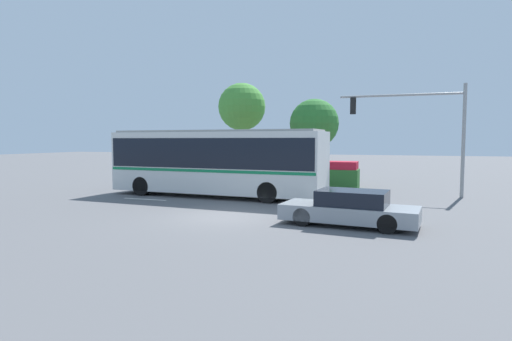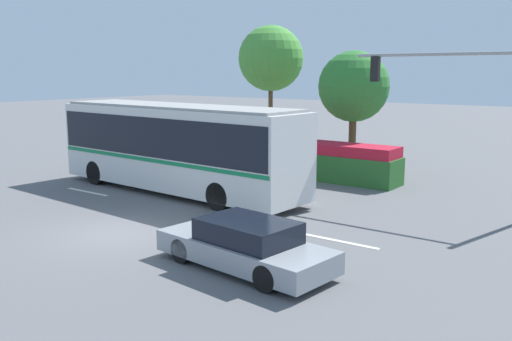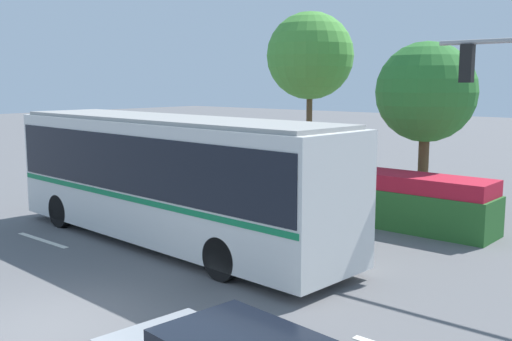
{
  "view_description": "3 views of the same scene",
  "coord_description": "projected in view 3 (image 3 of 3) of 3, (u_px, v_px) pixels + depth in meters",
  "views": [
    {
      "loc": [
        6.36,
        -14.71,
        2.94
      ],
      "look_at": [
        -0.14,
        4.15,
        1.48
      ],
      "focal_mm": 29.31,
      "sensor_mm": 36.0,
      "label": 1
    },
    {
      "loc": [
        12.66,
        -10.44,
        4.73
      ],
      "look_at": [
        2.8,
        2.9,
        1.76
      ],
      "focal_mm": 39.02,
      "sensor_mm": 36.0,
      "label": 2
    },
    {
      "loc": [
        9.5,
        -5.48,
        4.38
      ],
      "look_at": [
        -0.32,
        5.95,
        2.13
      ],
      "focal_mm": 42.04,
      "sensor_mm": 36.0,
      "label": 3
    }
  ],
  "objects": [
    {
      "name": "city_bus",
      "position": [
        169.0,
        172.0,
        16.1
      ],
      "size": [
        11.49,
        3.19,
        3.45
      ],
      "rotation": [
        0.0,
        0.0,
        3.09
      ],
      "color": "silver",
      "rests_on": "ground"
    },
    {
      "name": "street_tree_centre",
      "position": [
        426.0,
        93.0,
        19.47
      ],
      "size": [
        3.27,
        3.27,
        5.67
      ],
      "color": "brown",
      "rests_on": "ground"
    },
    {
      "name": "flowering_hedge",
      "position": [
        364.0,
        195.0,
        18.97
      ],
      "size": [
        8.23,
        1.56,
        1.64
      ],
      "color": "#286028",
      "rests_on": "ground"
    },
    {
      "name": "street_tree_left",
      "position": [
        310.0,
        56.0,
        24.15
      ],
      "size": [
        3.52,
        3.52,
        7.16
      ],
      "color": "brown",
      "rests_on": "ground"
    },
    {
      "name": "lane_stripe_near",
      "position": [
        42.0,
        240.0,
        16.65
      ],
      "size": [
        2.4,
        0.16,
        0.01
      ],
      "primitive_type": "cube",
      "color": "silver",
      "rests_on": "ground"
    },
    {
      "name": "ground_plane",
      "position": [
        56.0,
        325.0,
        10.88
      ],
      "size": [
        140.0,
        140.0,
        0.0
      ],
      "primitive_type": "plane",
      "color": "#5B5B5E"
    }
  ]
}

